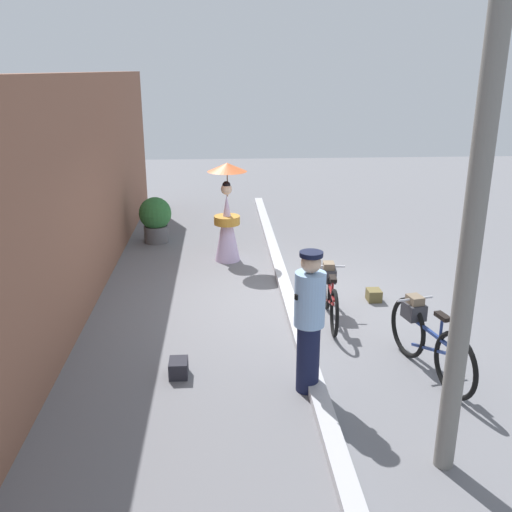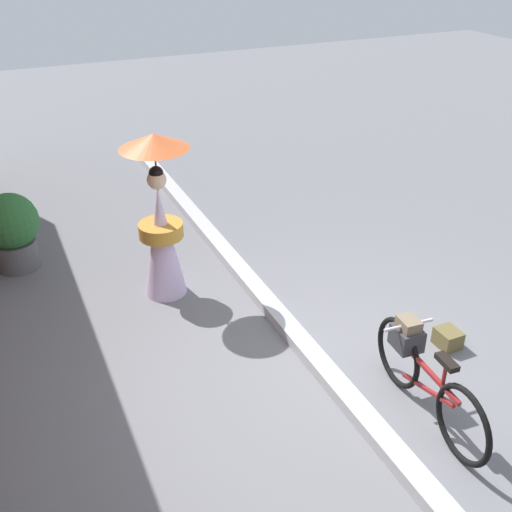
% 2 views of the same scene
% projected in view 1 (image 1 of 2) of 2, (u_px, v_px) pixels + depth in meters
% --- Properties ---
extents(ground_plane, '(30.00, 30.00, 0.00)m').
position_uv_depth(ground_plane, '(288.00, 301.00, 8.90)').
color(ground_plane, slate).
extents(building_wall, '(14.00, 0.40, 3.45)m').
position_uv_depth(building_wall, '(70.00, 197.00, 8.15)').
color(building_wall, brown).
rests_on(building_wall, ground_plane).
extents(sidewalk_curb, '(14.00, 0.20, 0.12)m').
position_uv_depth(sidewalk_curb, '(288.00, 298.00, 8.88)').
color(sidewalk_curb, '#B2B2B7').
rests_on(sidewalk_curb, ground_plane).
extents(bicycle_near_officer, '(1.74, 0.54, 0.86)m').
position_uv_depth(bicycle_near_officer, '(427.00, 338.00, 6.69)').
color(bicycle_near_officer, black).
rests_on(bicycle_near_officer, ground_plane).
extents(bicycle_far_side, '(1.61, 0.48, 0.77)m').
position_uv_depth(bicycle_far_side, '(330.00, 292.00, 8.17)').
color(bicycle_far_side, black).
rests_on(bicycle_far_side, ground_plane).
extents(person_officer, '(0.34, 0.36, 1.66)m').
position_uv_depth(person_officer, '(309.00, 319.00, 6.16)').
color(person_officer, '#141938').
rests_on(person_officer, ground_plane).
extents(person_with_parasol, '(0.74, 0.74, 1.87)m').
position_uv_depth(person_with_parasol, '(227.00, 214.00, 10.54)').
color(person_with_parasol, silver).
rests_on(person_with_parasol, ground_plane).
extents(potted_plant_by_door, '(0.70, 0.68, 0.96)m').
position_uv_depth(potted_plant_by_door, '(156.00, 218.00, 11.81)').
color(potted_plant_by_door, '#59595B').
rests_on(potted_plant_by_door, ground_plane).
extents(backpack_on_pavement, '(0.28, 0.22, 0.20)m').
position_uv_depth(backpack_on_pavement, '(179.00, 368.00, 6.70)').
color(backpack_on_pavement, '#26262D').
rests_on(backpack_on_pavement, ground_plane).
extents(backpack_spare, '(0.25, 0.21, 0.18)m').
position_uv_depth(backpack_spare, '(374.00, 295.00, 8.89)').
color(backpack_spare, brown).
rests_on(backpack_spare, ground_plane).
extents(utility_pole, '(0.18, 0.18, 4.80)m').
position_uv_depth(utility_pole, '(475.00, 214.00, 4.46)').
color(utility_pole, slate).
rests_on(utility_pole, ground_plane).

